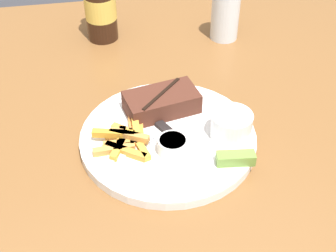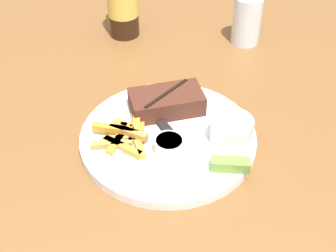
% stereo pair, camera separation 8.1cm
% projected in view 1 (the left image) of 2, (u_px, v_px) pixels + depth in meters
% --- Properties ---
extents(dining_table, '(1.24, 1.18, 0.75)m').
position_uv_depth(dining_table, '(168.00, 171.00, 0.89)').
color(dining_table, brown).
rests_on(dining_table, ground_plane).
extents(dinner_plate, '(0.31, 0.31, 0.02)m').
position_uv_depth(dinner_plate, '(168.00, 138.00, 0.83)').
color(dinner_plate, white).
rests_on(dinner_plate, dining_table).
extents(steak_portion, '(0.15, 0.10, 0.04)m').
position_uv_depth(steak_portion, '(162.00, 102.00, 0.87)').
color(steak_portion, '#472319').
rests_on(steak_portion, dinner_plate).
extents(fries_pile, '(0.10, 0.13, 0.02)m').
position_uv_depth(fries_pile, '(126.00, 138.00, 0.81)').
color(fries_pile, '#C88A3F').
rests_on(fries_pile, dinner_plate).
extents(coleslaw_cup, '(0.07, 0.07, 0.05)m').
position_uv_depth(coleslaw_cup, '(231.00, 124.00, 0.81)').
color(coleslaw_cup, white).
rests_on(coleslaw_cup, dinner_plate).
extents(dipping_sauce_cup, '(0.05, 0.05, 0.03)m').
position_uv_depth(dipping_sauce_cup, '(174.00, 145.00, 0.79)').
color(dipping_sauce_cup, silver).
rests_on(dipping_sauce_cup, dinner_plate).
extents(pickle_spear, '(0.07, 0.03, 0.02)m').
position_uv_depth(pickle_spear, '(236.00, 158.00, 0.77)').
color(pickle_spear, olive).
rests_on(pickle_spear, dinner_plate).
extents(fork_utensil, '(0.13, 0.07, 0.00)m').
position_uv_depth(fork_utensil, '(128.00, 152.00, 0.79)').
color(fork_utensil, '#B7B7BC').
rests_on(fork_utensil, dinner_plate).
extents(knife_utensil, '(0.09, 0.15, 0.01)m').
position_uv_depth(knife_utensil, '(157.00, 120.00, 0.85)').
color(knife_utensil, '#B7B7BC').
rests_on(knife_utensil, dinner_plate).
extents(beer_bottle, '(0.07, 0.07, 0.23)m').
position_uv_depth(beer_bottle, '(100.00, 6.00, 1.06)').
color(beer_bottle, black).
rests_on(beer_bottle, dining_table).
extents(drinking_glass, '(0.07, 0.07, 0.11)m').
position_uv_depth(drinking_glass, '(225.00, 16.00, 1.08)').
color(drinking_glass, silver).
rests_on(drinking_glass, dining_table).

